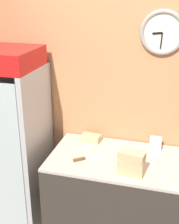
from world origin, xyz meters
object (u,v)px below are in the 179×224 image
at_px(beverage_cooler, 7,130).
at_px(sandwich_stack_bottom, 131,170).
at_px(sandwich_flat_left, 91,138).
at_px(chefs_knife, 86,158).
at_px(napkin_dispenser, 156,144).
at_px(sandwich_stack_middle, 131,163).
at_px(sandwich_stack_top, 132,156).

distance_m(beverage_cooler, sandwich_stack_bottom, 1.35).
bearing_deg(sandwich_flat_left, chefs_knife, -81.45).
xyz_separation_m(chefs_knife, napkin_dispenser, (0.59, 0.35, 0.05)).
bearing_deg(sandwich_stack_middle, sandwich_stack_bottom, 0.00).
relative_size(sandwich_flat_left, napkin_dispenser, 1.69).
relative_size(sandwich_stack_top, chefs_knife, 0.78).
relative_size(beverage_cooler, napkin_dispenser, 15.56).
xyz_separation_m(beverage_cooler, sandwich_flat_left, (0.84, 0.16, -0.06)).
height_order(sandwich_stack_top, chefs_knife, sandwich_stack_top).
xyz_separation_m(sandwich_stack_middle, chefs_knife, (-0.42, 0.13, -0.10)).
distance_m(sandwich_stack_bottom, sandwich_stack_middle, 0.07).
xyz_separation_m(sandwich_stack_bottom, sandwich_stack_middle, (0.00, 0.00, 0.07)).
relative_size(beverage_cooler, sandwich_stack_top, 8.23).
height_order(sandwich_stack_middle, chefs_knife, sandwich_stack_middle).
height_order(sandwich_stack_middle, napkin_dispenser, sandwich_stack_middle).
bearing_deg(sandwich_stack_bottom, chefs_knife, 162.95).
bearing_deg(sandwich_flat_left, beverage_cooler, -169.20).
xyz_separation_m(sandwich_stack_bottom, napkin_dispenser, (0.16, 0.48, 0.03)).
bearing_deg(napkin_dispenser, sandwich_stack_top, -108.62).
bearing_deg(chefs_knife, sandwich_stack_bottom, -17.05).
xyz_separation_m(sandwich_stack_middle, napkin_dispenser, (0.16, 0.48, -0.04)).
height_order(sandwich_stack_middle, sandwich_flat_left, sandwich_stack_middle).
distance_m(sandwich_stack_middle, sandwich_stack_top, 0.07).
bearing_deg(napkin_dispenser, beverage_cooler, -173.76).
bearing_deg(chefs_knife, napkin_dispenser, 30.99).
height_order(beverage_cooler, sandwich_stack_bottom, beverage_cooler).
bearing_deg(sandwich_stack_middle, beverage_cooler, 166.30).
relative_size(sandwich_stack_top, sandwich_flat_left, 1.12).
bearing_deg(sandwich_stack_bottom, sandwich_stack_middle, 0.00).
bearing_deg(chefs_knife, beverage_cooler, 167.93).
bearing_deg(beverage_cooler, napkin_dispenser, 6.24).
distance_m(beverage_cooler, sandwich_stack_top, 1.35).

